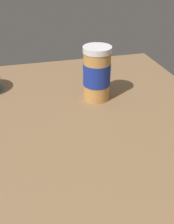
% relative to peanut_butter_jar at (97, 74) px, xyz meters
% --- Properties ---
extents(ground_plane, '(0.94, 0.79, 0.05)m').
position_rel_peanut_butter_jar_xyz_m(ground_plane, '(0.12, -0.07, -0.11)').
color(ground_plane, brown).
extents(peanut_butter_jar, '(0.08, 0.08, 0.16)m').
position_rel_peanut_butter_jar_xyz_m(peanut_butter_jar, '(0.00, 0.00, 0.00)').
color(peanut_butter_jar, '#BF8442').
rests_on(peanut_butter_jar, ground_plane).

